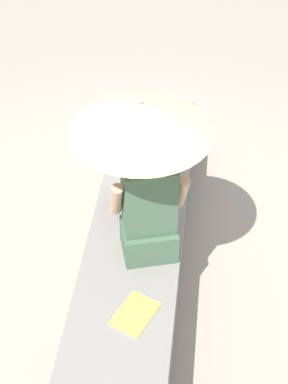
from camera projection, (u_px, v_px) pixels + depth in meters
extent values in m
plane|color=#9E9384|center=(140.00, 257.00, 4.59)|extent=(14.00, 14.00, 0.00)
cube|color=gray|center=(140.00, 235.00, 4.44)|extent=(2.89, 0.63, 0.46)
cube|color=#47664C|center=(149.00, 239.00, 3.93)|extent=(0.37, 0.41, 0.22)
cube|color=#47664C|center=(149.00, 198.00, 3.70)|extent=(0.28, 0.36, 0.48)
sphere|color=tan|center=(150.00, 154.00, 3.48)|extent=(0.20, 0.20, 0.20)
cylinder|color=tan|center=(116.00, 199.00, 3.66)|extent=(0.21, 0.12, 0.32)
cylinder|color=tan|center=(182.00, 192.00, 3.71)|extent=(0.21, 0.12, 0.32)
cylinder|color=#B7B7BC|center=(141.00, 179.00, 3.72)|extent=(0.02, 0.02, 1.08)
cone|color=#DBBC7F|center=(141.00, 118.00, 3.42)|extent=(0.84, 0.84, 0.19)
sphere|color=#B7B7BC|center=(141.00, 101.00, 3.35)|extent=(0.03, 0.03, 0.03)
cube|color=#335184|center=(161.00, 125.00, 4.84)|extent=(0.23, 0.12, 0.28)
torus|color=#335184|center=(161.00, 109.00, 4.74)|extent=(0.18, 0.18, 0.01)
cube|color=black|center=(135.00, 186.00, 4.28)|extent=(0.21, 0.17, 0.29)
torus|color=black|center=(135.00, 168.00, 4.17)|extent=(0.16, 0.16, 0.01)
cube|color=#EAE04C|center=(135.00, 314.00, 3.62)|extent=(0.34, 0.30, 0.01)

